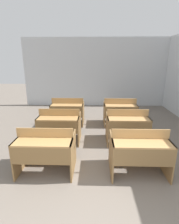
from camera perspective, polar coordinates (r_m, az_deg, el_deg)
wall_back at (r=8.42m, az=1.80°, el=12.66°), size 6.72×0.06×3.15m
bench_front_left at (r=3.59m, az=-14.06°, el=-11.73°), size 1.08×0.81×0.92m
bench_front_right at (r=3.57m, az=15.86°, el=-12.05°), size 1.08×0.81×0.92m
bench_second_left at (r=4.78m, az=-9.73°, el=-4.10°), size 1.08×0.81×0.92m
bench_second_right at (r=4.78m, az=12.15°, el=-4.24°), size 1.08×0.81×0.92m
bench_third_left at (r=6.05m, az=-7.12°, el=0.46°), size 1.08×0.81×0.92m
bench_third_right at (r=6.04m, az=9.89°, el=0.29°), size 1.08×0.81×0.92m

